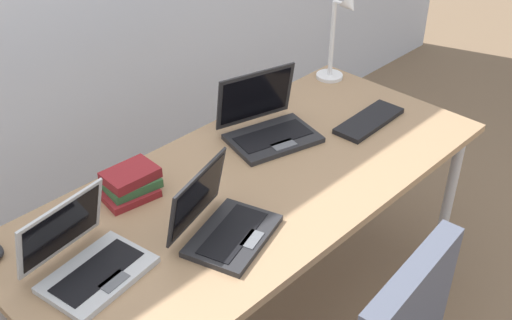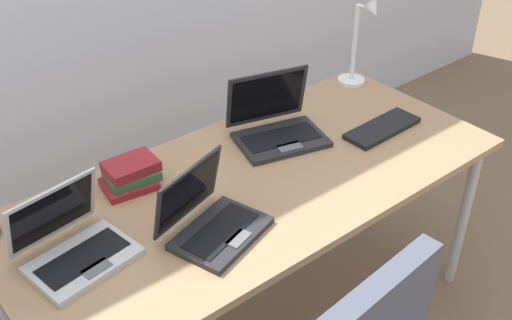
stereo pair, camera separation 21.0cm
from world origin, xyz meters
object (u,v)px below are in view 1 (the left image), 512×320
(laptop_mid_desk, at_px, (87,260))
(laptop_front_right, at_px, (268,125))
(external_keyboard, at_px, (369,121))
(desk_lamp, at_px, (339,39))
(book_stack, at_px, (130,183))
(laptop_near_mouse, at_px, (222,223))

(laptop_mid_desk, distance_m, laptop_front_right, 0.91)
(laptop_front_right, relative_size, external_keyboard, 1.17)
(laptop_front_right, bearing_deg, desk_lamp, 10.90)
(laptop_mid_desk, bearing_deg, external_keyboard, -3.93)
(book_stack, bearing_deg, external_keyboard, -17.65)
(laptop_near_mouse, height_order, laptop_front_right, laptop_front_right)
(laptop_near_mouse, relative_size, external_keyboard, 1.07)
(laptop_front_right, xyz_separation_m, external_keyboard, (0.35, -0.22, -0.04))
(desk_lamp, bearing_deg, laptop_mid_desk, -170.41)
(laptop_mid_desk, xyz_separation_m, laptop_near_mouse, (0.38, -0.16, 0.00))
(laptop_front_right, height_order, book_stack, laptop_front_right)
(laptop_front_right, xyz_separation_m, book_stack, (-0.59, 0.08, -0.00))
(desk_lamp, height_order, laptop_near_mouse, desk_lamp)
(desk_lamp, relative_size, laptop_front_right, 1.04)
(external_keyboard, bearing_deg, book_stack, 160.73)
(laptop_near_mouse, xyz_separation_m, book_stack, (-0.07, 0.37, -0.00))
(desk_lamp, distance_m, external_keyboard, 0.44)
(external_keyboard, height_order, book_stack, book_stack)
(desk_lamp, xyz_separation_m, laptop_near_mouse, (-1.08, -0.40, -0.15))
(laptop_front_right, bearing_deg, book_stack, 172.73)
(book_stack, bearing_deg, laptop_near_mouse, -79.61)
(laptop_front_right, bearing_deg, external_keyboard, -32.49)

